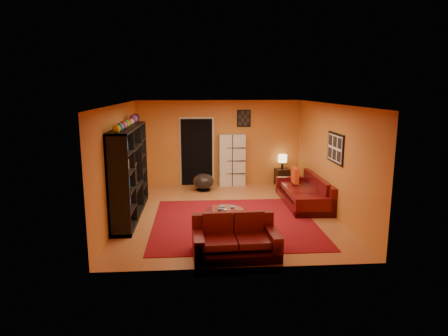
{
  "coord_description": "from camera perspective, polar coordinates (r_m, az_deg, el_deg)",
  "views": [
    {
      "loc": [
        -0.75,
        -9.19,
        2.96
      ],
      "look_at": [
        -0.07,
        0.1,
        1.09
      ],
      "focal_mm": 32.0,
      "sensor_mm": 36.0,
      "label": 1
    }
  ],
  "objects": [
    {
      "name": "tv",
      "position": [
        9.5,
        -13.02,
        -0.91
      ],
      "size": [
        0.93,
        0.12,
        0.54
      ],
      "primitive_type": "imported",
      "rotation": [
        0.0,
        0.0,
        1.57
      ],
      "color": "black",
      "rests_on": "entertainment_unit"
    },
    {
      "name": "floor",
      "position": [
        9.68,
        0.46,
        -6.44
      ],
      "size": [
        6.0,
        6.0,
        0.0
      ],
      "primitive_type": "plane",
      "color": "#9A572F",
      "rests_on": "ground"
    },
    {
      "name": "wall_right",
      "position": [
        9.89,
        15.07,
        1.3
      ],
      "size": [
        0.0,
        6.0,
        6.0
      ],
      "primitive_type": "plane",
      "rotation": [
        1.57,
        0.0,
        -1.57
      ],
      "color": "#C4702B",
      "rests_on": "floor"
    },
    {
      "name": "throw_pillow",
      "position": [
        11.01,
        10.11,
        -1.04
      ],
      "size": [
        0.12,
        0.42,
        0.42
      ],
      "primitive_type": "cube",
      "color": "#E24519",
      "rests_on": "sofa"
    },
    {
      "name": "ceiling",
      "position": [
        9.23,
        0.49,
        9.12
      ],
      "size": [
        6.0,
        6.0,
        0.0
      ],
      "primitive_type": "plane",
      "rotation": [
        3.14,
        0.0,
        0.0
      ],
      "color": "white",
      "rests_on": "wall_back"
    },
    {
      "name": "table_lamp",
      "position": [
        12.43,
        8.36,
        1.28
      ],
      "size": [
        0.27,
        0.27,
        0.44
      ],
      "color": "black",
      "rests_on": "side_table"
    },
    {
      "name": "wall_back",
      "position": [
        12.33,
        -0.66,
        3.62
      ],
      "size": [
        6.0,
        0.0,
        6.0
      ],
      "primitive_type": "plane",
      "rotation": [
        1.57,
        0.0,
        0.0
      ],
      "color": "#C4702B",
      "rests_on": "floor"
    },
    {
      "name": "side_table",
      "position": [
        12.53,
        8.28,
        -1.25
      ],
      "size": [
        0.46,
        0.46,
        0.5
      ],
      "primitive_type": "cube",
      "rotation": [
        0.0,
        0.0,
        0.16
      ],
      "color": "black",
      "rests_on": "floor"
    },
    {
      "name": "wall_art_right",
      "position": [
        9.56,
        15.64,
        2.75
      ],
      "size": [
        0.03,
        1.0,
        0.7
      ],
      "primitive_type": "cube",
      "color": "black",
      "rests_on": "wall_right"
    },
    {
      "name": "entertainment_unit",
      "position": [
        9.51,
        -13.33,
        -0.54
      ],
      "size": [
        0.45,
        3.0,
        2.1
      ],
      "primitive_type": "cube",
      "color": "black",
      "rests_on": "floor"
    },
    {
      "name": "bowl_chair",
      "position": [
        11.68,
        -2.94,
        -1.95
      ],
      "size": [
        0.62,
        0.62,
        0.51
      ],
      "color": "black",
      "rests_on": "floor"
    },
    {
      "name": "storage_cabinet",
      "position": [
        12.24,
        1.13,
        1.16
      ],
      "size": [
        0.81,
        0.4,
        1.59
      ],
      "primitive_type": "cube",
      "rotation": [
        0.0,
        0.0,
        0.06
      ],
      "color": "beige",
      "rests_on": "floor"
    },
    {
      "name": "sofa",
      "position": [
        10.61,
        11.81,
        -3.51
      ],
      "size": [
        1.04,
        2.47,
        0.85
      ],
      "rotation": [
        0.0,
        0.0,
        -0.01
      ],
      "color": "#48090E",
      "rests_on": "rug"
    },
    {
      "name": "coffee_table",
      "position": [
        8.55,
        0.09,
        -6.27
      ],
      "size": [
        0.82,
        0.82,
        0.41
      ],
      "rotation": [
        0.0,
        0.0,
        -0.0
      ],
      "color": "silver",
      "rests_on": "floor"
    },
    {
      "name": "wall_art_back",
      "position": [
        12.3,
        2.85,
        7.1
      ],
      "size": [
        0.42,
        0.03,
        0.52
      ],
      "primitive_type": "cube",
      "color": "black",
      "rests_on": "wall_back"
    },
    {
      "name": "rug",
      "position": [
        9.03,
        1.46,
        -7.74
      ],
      "size": [
        3.6,
        3.6,
        0.01
      ],
      "primitive_type": "cube",
      "color": "#620B14",
      "rests_on": "floor"
    },
    {
      "name": "wall_front",
      "position": [
        6.45,
        2.64,
        -3.57
      ],
      "size": [
        6.0,
        0.0,
        6.0
      ],
      "primitive_type": "plane",
      "rotation": [
        -1.57,
        0.0,
        0.0
      ],
      "color": "#C4702B",
      "rests_on": "floor"
    },
    {
      "name": "loveseat",
      "position": [
        7.32,
        1.57,
        -10.1
      ],
      "size": [
        1.56,
        0.98,
        0.85
      ],
      "rotation": [
        0.0,
        0.0,
        1.62
      ],
      "color": "#48090E",
      "rests_on": "rug"
    },
    {
      "name": "doorway",
      "position": [
        12.3,
        -3.91,
        2.26
      ],
      "size": [
        0.95,
        0.1,
        2.04
      ],
      "primitive_type": "cube",
      "color": "black",
      "rests_on": "floor"
    },
    {
      "name": "wall_left",
      "position": [
        9.5,
        -14.73,
        0.92
      ],
      "size": [
        0.0,
        6.0,
        6.0
      ],
      "primitive_type": "plane",
      "rotation": [
        1.57,
        0.0,
        1.57
      ],
      "color": "#C4702B",
      "rests_on": "floor"
    }
  ]
}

